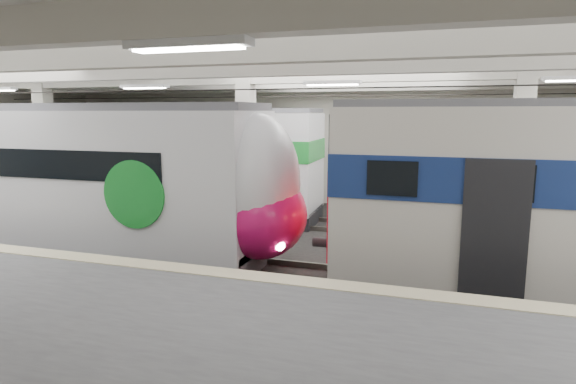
% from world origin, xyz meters
% --- Properties ---
extents(station_hall, '(36.00, 24.00, 5.75)m').
position_xyz_m(station_hall, '(0.00, -1.74, 3.24)').
color(station_hall, black).
rests_on(station_hall, ground).
extents(modern_emu, '(13.53, 2.80, 4.38)m').
position_xyz_m(modern_emu, '(-6.40, -0.00, 2.15)').
color(modern_emu, silver).
rests_on(modern_emu, ground).
extents(far_train, '(13.41, 3.12, 4.28)m').
position_xyz_m(far_train, '(-8.00, 5.50, 2.21)').
color(far_train, silver).
rests_on(far_train, ground).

